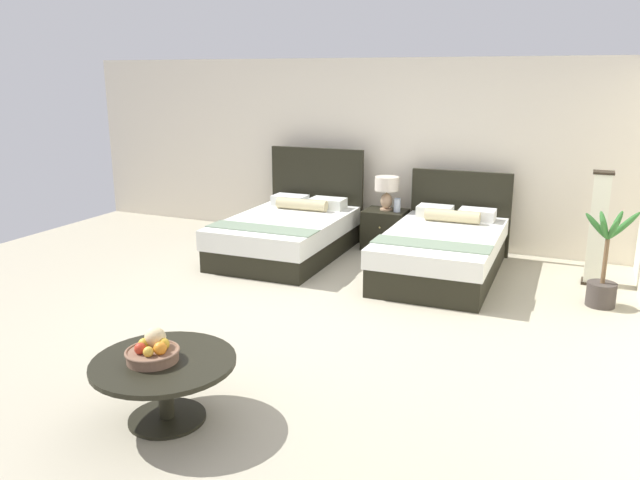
% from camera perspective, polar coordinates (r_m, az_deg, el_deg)
% --- Properties ---
extents(ground_plane, '(10.00, 9.92, 0.02)m').
position_cam_1_polar(ground_plane, '(6.31, -1.99, -6.80)').
color(ground_plane, '#ABA38B').
extents(wall_back, '(10.00, 0.12, 2.53)m').
position_cam_1_polar(wall_back, '(8.88, 6.82, 7.96)').
color(wall_back, beige).
rests_on(wall_back, ground).
extents(bed_near_window, '(1.41, 2.14, 1.31)m').
position_cam_1_polar(bed_near_window, '(8.24, -2.87, 0.69)').
color(bed_near_window, black).
rests_on(bed_near_window, ground).
extents(bed_near_corner, '(1.33, 2.22, 1.10)m').
position_cam_1_polar(bed_near_corner, '(7.57, 11.11, -0.90)').
color(bed_near_corner, black).
rests_on(bed_near_corner, ground).
extents(nightstand, '(0.56, 0.49, 0.54)m').
position_cam_1_polar(nightstand, '(8.58, 5.94, 0.96)').
color(nightstand, black).
rests_on(nightstand, ground).
extents(table_lamp, '(0.32, 0.32, 0.45)m').
position_cam_1_polar(table_lamp, '(8.48, 6.09, 4.74)').
color(table_lamp, tan).
rests_on(table_lamp, nightstand).
extents(vase, '(0.09, 0.09, 0.18)m').
position_cam_1_polar(vase, '(8.42, 7.02, 3.17)').
color(vase, '#AEB7C5').
rests_on(vase, nightstand).
extents(coffee_table, '(0.98, 0.98, 0.45)m').
position_cam_1_polar(coffee_table, '(4.48, -13.96, -11.74)').
color(coffee_table, black).
rests_on(coffee_table, ground).
extents(fruit_bowl, '(0.37, 0.37, 0.21)m').
position_cam_1_polar(fruit_bowl, '(4.43, -14.93, -9.66)').
color(fruit_bowl, brown).
rests_on(fruit_bowl, coffee_table).
extents(floor_lamp_corner, '(0.22, 0.22, 1.29)m').
position_cam_1_polar(floor_lamp_corner, '(7.67, 23.89, 0.95)').
color(floor_lamp_corner, black).
rests_on(floor_lamp_corner, ground).
extents(potted_palm, '(0.53, 0.40, 1.04)m').
position_cam_1_polar(potted_palm, '(7.04, 24.34, -3.09)').
color(potted_palm, '#3E3732').
rests_on(potted_palm, ground).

